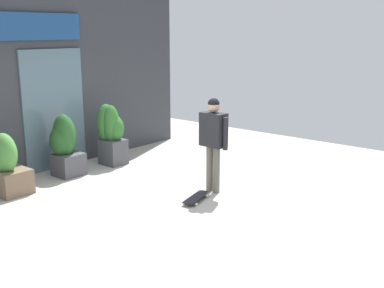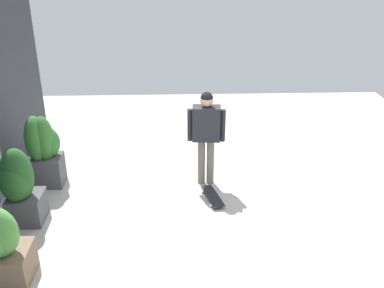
% 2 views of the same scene
% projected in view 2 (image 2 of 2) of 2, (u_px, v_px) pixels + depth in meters
% --- Properties ---
extents(ground_plane, '(12.00, 12.00, 0.00)m').
position_uv_depth(ground_plane, '(165.00, 210.00, 7.43)').
color(ground_plane, '#B2ADA3').
extents(skateboarder, '(0.30, 0.66, 1.74)m').
position_uv_depth(skateboarder, '(206.00, 128.00, 7.82)').
color(skateboarder, '#666056').
rests_on(skateboarder, ground_plane).
extents(skateboard, '(0.75, 0.37, 0.08)m').
position_uv_depth(skateboard, '(212.00, 196.00, 7.73)').
color(skateboard, black).
rests_on(skateboard, ground_plane).
extents(planter_box_right, '(0.52, 0.57, 1.35)m').
position_uv_depth(planter_box_right, '(43.00, 148.00, 7.92)').
color(planter_box_right, '#47474C').
rests_on(planter_box_right, ground_plane).
extents(planter_box_mid, '(0.60, 0.58, 1.28)m').
position_uv_depth(planter_box_mid, '(19.00, 184.00, 6.89)').
color(planter_box_mid, '#47474C').
rests_on(planter_box_mid, ground_plane).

